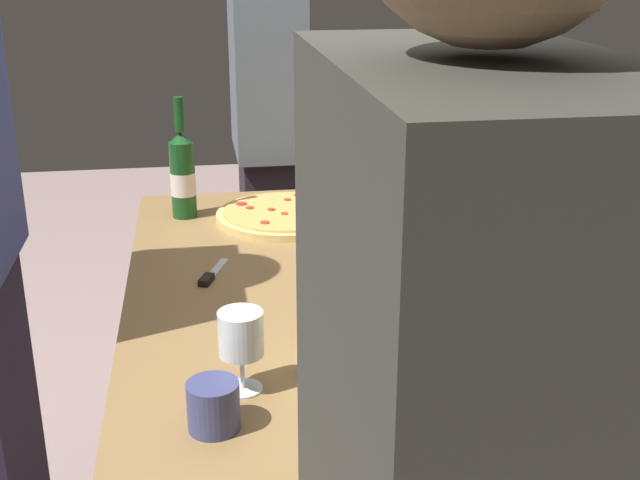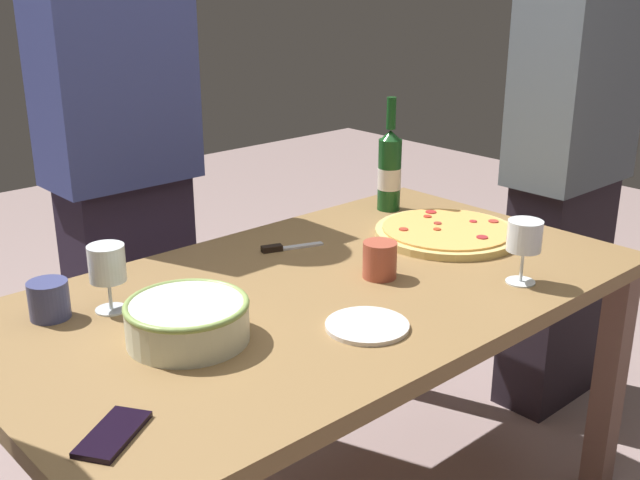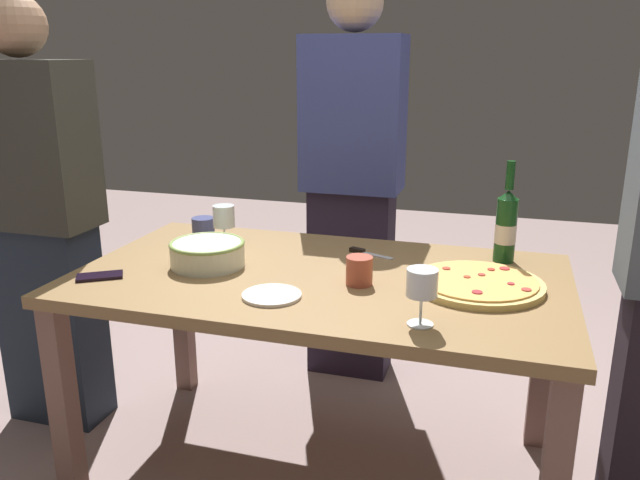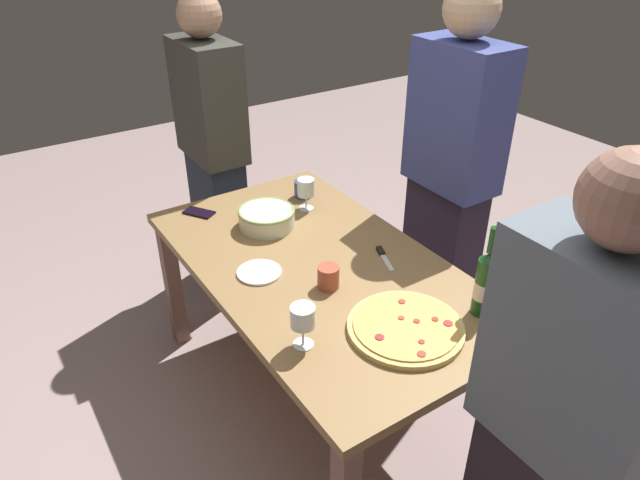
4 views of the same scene
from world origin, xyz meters
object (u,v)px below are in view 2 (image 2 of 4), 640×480
object	(u,v)px
serving_bowl	(187,319)
cup_ceramic	(380,260)
cell_phone	(113,434)
pizza	(447,232)
person_guest_left	(122,170)
wine_glass_by_bottle	(107,267)
person_host	(567,175)
pizza_knife	(284,248)
wine_bottle	(390,169)
dining_table	(320,321)
cup_amber	(49,300)
wine_glass_near_pizza	(524,239)
side_plate	(367,326)

from	to	relation	value
serving_bowl	cup_ceramic	size ratio (longest dim) A/B	2.82
serving_bowl	cell_phone	distance (m)	0.35
pizza	person_guest_left	world-z (taller)	person_guest_left
wine_glass_by_bottle	person_host	size ratio (longest dim) A/B	0.09
pizza	pizza_knife	distance (m)	0.47
pizza	wine_bottle	distance (m)	0.32
serving_bowl	cup_ceramic	world-z (taller)	cup_ceramic
cell_phone	person_guest_left	bearing A→B (deg)	117.40
dining_table	cup_amber	distance (m)	0.63
wine_glass_by_bottle	person_guest_left	distance (m)	0.68
person_guest_left	pizza	bearing A→B (deg)	31.54
wine_glass_by_bottle	person_guest_left	bearing A→B (deg)	58.43
wine_glass_near_pizza	side_plate	size ratio (longest dim) A/B	0.88
pizza	cup_ceramic	bearing A→B (deg)	-167.51
side_plate	person_guest_left	world-z (taller)	person_guest_left
dining_table	person_guest_left	distance (m)	0.83
wine_bottle	cup_amber	world-z (taller)	wine_bottle
cup_amber	cup_ceramic	bearing A→B (deg)	-24.68
cup_ceramic	serving_bowl	bearing A→B (deg)	176.97
wine_glass_by_bottle	pizza_knife	world-z (taller)	wine_glass_by_bottle
side_plate	cell_phone	bearing A→B (deg)	-179.75
wine_bottle	pizza_knife	bearing A→B (deg)	-172.65
pizza_knife	person_host	distance (m)	1.05
person_host	cup_amber	bearing A→B (deg)	-9.22
cup_amber	wine_glass_near_pizza	bearing A→B (deg)	-31.84
cup_ceramic	person_guest_left	distance (m)	0.88
cup_amber	person_guest_left	xyz separation A→B (m)	(0.47, 0.52, 0.11)
dining_table	serving_bowl	bearing A→B (deg)	-175.73
serving_bowl	cup_ceramic	bearing A→B (deg)	-3.03
wine_glass_near_pizza	side_plate	world-z (taller)	wine_glass_near_pizza
wine_glass_by_bottle	wine_glass_near_pizza	bearing A→B (deg)	-32.71
wine_glass_by_bottle	wine_bottle	bearing A→B (deg)	5.81
serving_bowl	wine_glass_by_bottle	bearing A→B (deg)	101.23
wine_bottle	cell_phone	bearing A→B (deg)	-156.17
cup_ceramic	side_plate	xyz separation A→B (m)	(-0.23, -0.18, -0.04)
wine_glass_by_bottle	side_plate	xyz separation A→B (m)	(0.36, -0.45, -0.10)
dining_table	cell_phone	xyz separation A→B (m)	(-0.67, -0.24, 0.10)
cup_amber	person_host	world-z (taller)	person_host
pizza	person_host	world-z (taller)	person_host
dining_table	pizza_knife	distance (m)	0.29
person_host	wine_bottle	bearing A→B (deg)	-29.72
cup_amber	pizza_knife	xyz separation A→B (m)	(0.65, -0.01, -0.04)
wine_glass_by_bottle	person_host	world-z (taller)	person_host
cup_ceramic	person_guest_left	world-z (taller)	person_guest_left
wine_glass_near_pizza	pizza_knife	xyz separation A→B (m)	(-0.28, 0.56, -0.11)
serving_bowl	pizza_knife	size ratio (longest dim) A/B	1.49
pizza_knife	wine_bottle	bearing A→B (deg)	7.35
wine_bottle	side_plate	distance (m)	0.86
cup_amber	cell_phone	xyz separation A→B (m)	(-0.12, -0.50, -0.04)
wine_glass_near_pizza	pizza_knife	bearing A→B (deg)	116.26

